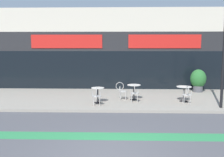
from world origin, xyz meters
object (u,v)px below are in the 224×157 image
at_px(cafe_chair_1_near, 134,92).
at_px(cafe_chair_2_near, 187,93).
at_px(bistro_table_1, 134,89).
at_px(bistro_table_2, 184,91).
at_px(cafe_chair_0_near, 97,95).
at_px(cafe_chair_1_side, 122,90).
at_px(bistro_table_0, 98,92).
at_px(planter_pot, 198,80).

xyz_separation_m(cafe_chair_1_near, cafe_chair_2_near, (2.45, -0.34, 0.00)).
relative_size(bistro_table_1, cafe_chair_2_near, 0.86).
distance_m(bistro_table_2, cafe_chair_0_near, 4.36).
bearing_deg(bistro_table_2, cafe_chair_2_near, -90.33).
bearing_deg(cafe_chair_1_side, bistro_table_2, -2.95).
distance_m(bistro_table_0, cafe_chair_1_side, 1.40).
xyz_separation_m(bistro_table_1, cafe_chair_1_near, (-0.00, -0.63, -0.03)).
distance_m(cafe_chair_0_near, cafe_chair_2_near, 4.24).
xyz_separation_m(cafe_chair_1_near, cafe_chair_1_side, (-0.62, 0.63, 0.00)).
relative_size(bistro_table_2, cafe_chair_2_near, 0.83).
bearing_deg(cafe_chair_0_near, bistro_table_0, -2.56).
bearing_deg(bistro_table_0, cafe_chair_0_near, -89.65).
bearing_deg(cafe_chair_1_side, cafe_chair_2_near, -14.10).
xyz_separation_m(cafe_chair_1_side, cafe_chair_2_near, (3.07, -0.97, 0.00)).
relative_size(bistro_table_0, cafe_chair_0_near, 0.82).
height_order(cafe_chair_0_near, cafe_chair_1_near, same).
relative_size(cafe_chair_0_near, cafe_chair_1_side, 1.00).
distance_m(bistro_table_1, cafe_chair_0_near, 2.27).
relative_size(cafe_chair_2_near, planter_pot, 0.67).
distance_m(cafe_chair_0_near, planter_pot, 6.89).
bearing_deg(planter_pot, cafe_chair_1_near, -142.29).
bearing_deg(bistro_table_0, bistro_table_1, 23.91).
bearing_deg(planter_pot, bistro_table_1, -148.40).
bearing_deg(bistro_table_1, cafe_chair_2_near, -21.51).
distance_m(bistro_table_0, planter_pot, 6.56).
bearing_deg(cafe_chair_2_near, cafe_chair_0_near, 98.82).
bearing_deg(bistro_table_1, bistro_table_2, -7.85).
xyz_separation_m(bistro_table_0, cafe_chair_2_near, (4.22, -0.17, -0.01)).
xyz_separation_m(bistro_table_0, cafe_chair_1_near, (1.77, 0.16, -0.01)).
relative_size(bistro_table_0, cafe_chair_1_side, 0.82).
height_order(cafe_chair_1_near, cafe_chair_2_near, same).
height_order(bistro_table_2, cafe_chair_0_near, cafe_chair_0_near).
distance_m(cafe_chair_1_near, cafe_chair_1_side, 0.88).
bearing_deg(bistro_table_2, cafe_chair_1_side, 173.65).
distance_m(cafe_chair_1_near, planter_pot, 4.99).
xyz_separation_m(bistro_table_0, cafe_chair_1_side, (1.15, 0.79, -0.01)).
distance_m(bistro_table_1, bistro_table_2, 2.47).
xyz_separation_m(bistro_table_0, planter_pot, (5.72, 3.21, 0.20)).
distance_m(bistro_table_1, cafe_chair_1_near, 0.63).
bearing_deg(cafe_chair_0_near, cafe_chair_2_near, -86.80).
distance_m(bistro_table_0, cafe_chair_1_near, 1.78).
bearing_deg(bistro_table_1, cafe_chair_1_near, -90.41).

